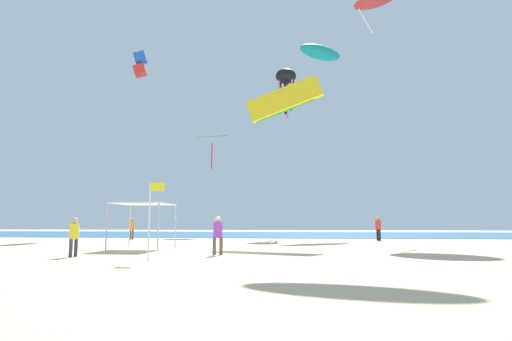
{
  "coord_description": "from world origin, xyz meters",
  "views": [
    {
      "loc": [
        3.55,
        -18.66,
        1.5
      ],
      "look_at": [
        0.53,
        10.72,
        5.16
      ],
      "focal_mm": 28.99,
      "sensor_mm": 36.0,
      "label": 1
    }
  ],
  "objects_px": {
    "kite_diamond_green": "(212,138)",
    "kite_parafoil_yellow": "(284,100)",
    "person_rightmost": "(218,232)",
    "canopy_tent": "(144,206)",
    "kite_octopus_black": "(286,79)",
    "person_central": "(74,234)",
    "kite_box_blue": "(140,64)",
    "kite_inflatable_teal": "(320,52)",
    "banner_flag": "(151,212)",
    "person_leftmost": "(132,227)",
    "person_near_tent": "(378,226)"
  },
  "relations": [
    {
      "from": "kite_diamond_green",
      "to": "kite_parafoil_yellow",
      "type": "distance_m",
      "value": 16.99
    },
    {
      "from": "person_rightmost",
      "to": "kite_parafoil_yellow",
      "type": "bearing_deg",
      "value": -123.18
    },
    {
      "from": "kite_parafoil_yellow",
      "to": "canopy_tent",
      "type": "bearing_deg",
      "value": 42.89
    },
    {
      "from": "person_rightmost",
      "to": "kite_octopus_black",
      "type": "relative_size",
      "value": 0.33
    },
    {
      "from": "person_central",
      "to": "kite_box_blue",
      "type": "height_order",
      "value": "kite_box_blue"
    },
    {
      "from": "kite_inflatable_teal",
      "to": "kite_parafoil_yellow",
      "type": "relative_size",
      "value": 1.01
    },
    {
      "from": "kite_diamond_green",
      "to": "kite_parafoil_yellow",
      "type": "bearing_deg",
      "value": 128.25
    },
    {
      "from": "kite_octopus_black",
      "to": "kite_diamond_green",
      "type": "bearing_deg",
      "value": 38.24
    },
    {
      "from": "kite_box_blue",
      "to": "banner_flag",
      "type": "bearing_deg",
      "value": -168.45
    },
    {
      "from": "person_central",
      "to": "kite_inflatable_teal",
      "type": "relative_size",
      "value": 0.29
    },
    {
      "from": "person_leftmost",
      "to": "person_central",
      "type": "relative_size",
      "value": 1.09
    },
    {
      "from": "kite_inflatable_teal",
      "to": "kite_diamond_green",
      "type": "distance_m",
      "value": 16.08
    },
    {
      "from": "banner_flag",
      "to": "kite_octopus_black",
      "type": "relative_size",
      "value": 0.57
    },
    {
      "from": "person_leftmost",
      "to": "kite_inflatable_teal",
      "type": "height_order",
      "value": "kite_inflatable_teal"
    },
    {
      "from": "canopy_tent",
      "to": "kite_diamond_green",
      "type": "xyz_separation_m",
      "value": [
        -0.76,
        21.38,
        8.16
      ]
    },
    {
      "from": "kite_inflatable_teal",
      "to": "kite_box_blue",
      "type": "height_order",
      "value": "kite_inflatable_teal"
    },
    {
      "from": "banner_flag",
      "to": "kite_parafoil_yellow",
      "type": "distance_m",
      "value": 16.16
    },
    {
      "from": "person_leftmost",
      "to": "banner_flag",
      "type": "xyz_separation_m",
      "value": [
        8.33,
        -18.24,
        0.8
      ]
    },
    {
      "from": "kite_box_blue",
      "to": "kite_parafoil_yellow",
      "type": "distance_m",
      "value": 22.58
    },
    {
      "from": "kite_inflatable_teal",
      "to": "kite_diamond_green",
      "type": "relative_size",
      "value": 1.46
    },
    {
      "from": "person_rightmost",
      "to": "kite_inflatable_teal",
      "type": "distance_m",
      "value": 34.45
    },
    {
      "from": "canopy_tent",
      "to": "person_leftmost",
      "type": "relative_size",
      "value": 1.67
    },
    {
      "from": "banner_flag",
      "to": "kite_octopus_black",
      "type": "xyz_separation_m",
      "value": [
        4.54,
        28.17,
        15.24
      ]
    },
    {
      "from": "canopy_tent",
      "to": "person_rightmost",
      "type": "height_order",
      "value": "canopy_tent"
    },
    {
      "from": "person_central",
      "to": "person_leftmost",
      "type": "bearing_deg",
      "value": -152.04
    },
    {
      "from": "person_rightmost",
      "to": "kite_inflatable_teal",
      "type": "relative_size",
      "value": 0.3
    },
    {
      "from": "person_leftmost",
      "to": "person_central",
      "type": "xyz_separation_m",
      "value": [
        4.48,
        -16.98,
        -0.09
      ]
    },
    {
      "from": "person_near_tent",
      "to": "kite_box_blue",
      "type": "distance_m",
      "value": 30.3
    },
    {
      "from": "person_rightmost",
      "to": "canopy_tent",
      "type": "bearing_deg",
      "value": -53.39
    },
    {
      "from": "kite_inflatable_teal",
      "to": "kite_box_blue",
      "type": "xyz_separation_m",
      "value": [
        -19.84,
        -4.09,
        -2.24
      ]
    },
    {
      "from": "kite_inflatable_teal",
      "to": "kite_octopus_black",
      "type": "relative_size",
      "value": 1.07
    },
    {
      "from": "person_rightmost",
      "to": "kite_octopus_black",
      "type": "bearing_deg",
      "value": -113.51
    },
    {
      "from": "person_leftmost",
      "to": "kite_box_blue",
      "type": "xyz_separation_m",
      "value": [
        -3.03,
        8.02,
        17.58
      ]
    },
    {
      "from": "kite_box_blue",
      "to": "kite_octopus_black",
      "type": "distance_m",
      "value": 16.09
    },
    {
      "from": "person_near_tent",
      "to": "kite_box_blue",
      "type": "xyz_separation_m",
      "value": [
        -23.47,
        7.74,
        17.54
      ]
    },
    {
      "from": "person_near_tent",
      "to": "person_rightmost",
      "type": "relative_size",
      "value": 1.09
    },
    {
      "from": "canopy_tent",
      "to": "kite_parafoil_yellow",
      "type": "bearing_deg",
      "value": 40.94
    },
    {
      "from": "kite_inflatable_teal",
      "to": "kite_octopus_black",
      "type": "height_order",
      "value": "kite_inflatable_teal"
    },
    {
      "from": "person_near_tent",
      "to": "kite_inflatable_teal",
      "type": "relative_size",
      "value": 0.33
    },
    {
      "from": "kite_inflatable_teal",
      "to": "canopy_tent",
      "type": "bearing_deg",
      "value": -150.28
    },
    {
      "from": "person_rightmost",
      "to": "kite_parafoil_yellow",
      "type": "xyz_separation_m",
      "value": [
        2.74,
        10.06,
        9.14
      ]
    },
    {
      "from": "kite_octopus_black",
      "to": "kite_parafoil_yellow",
      "type": "xyz_separation_m",
      "value": [
        0.28,
        -15.16,
        -6.94
      ]
    },
    {
      "from": "person_rightmost",
      "to": "kite_diamond_green",
      "type": "height_order",
      "value": "kite_diamond_green"
    },
    {
      "from": "person_rightmost",
      "to": "kite_box_blue",
      "type": "xyz_separation_m",
      "value": [
        -13.44,
        23.31,
        17.63
      ]
    },
    {
      "from": "canopy_tent",
      "to": "person_rightmost",
      "type": "relative_size",
      "value": 1.75
    },
    {
      "from": "canopy_tent",
      "to": "person_leftmost",
      "type": "xyz_separation_m",
      "value": [
        -5.55,
        11.83,
        -1.3
      ]
    },
    {
      "from": "person_central",
      "to": "kite_octopus_black",
      "type": "bearing_deg",
      "value": 175.86
    },
    {
      "from": "kite_diamond_green",
      "to": "kite_box_blue",
      "type": "height_order",
      "value": "kite_box_blue"
    },
    {
      "from": "person_leftmost",
      "to": "kite_inflatable_teal",
      "type": "xyz_separation_m",
      "value": [
        16.81,
        12.11,
        19.82
      ]
    },
    {
      "from": "person_leftmost",
      "to": "canopy_tent",
      "type": "bearing_deg",
      "value": -36.83
    }
  ]
}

